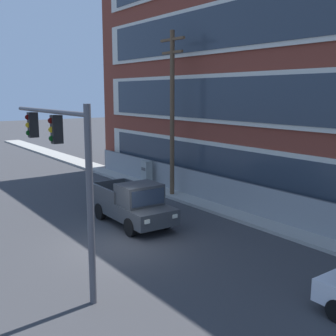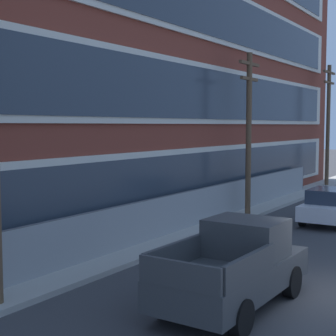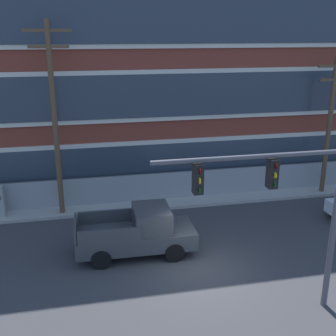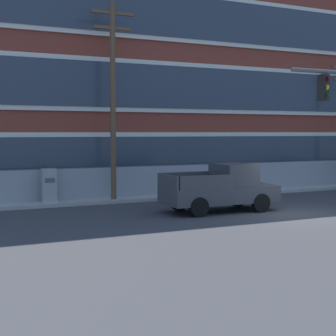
# 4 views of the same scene
# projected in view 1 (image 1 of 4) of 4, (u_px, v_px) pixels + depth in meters

# --- Properties ---
(ground_plane) EXTENTS (160.00, 160.00, 0.00)m
(ground_plane) POSITION_uv_depth(u_px,v_px,m) (121.00, 246.00, 16.79)
(ground_plane) COLOR #38383A
(sidewalk_building_side) EXTENTS (80.00, 1.78, 0.16)m
(sidewalk_building_side) POSITION_uv_depth(u_px,v_px,m) (244.00, 215.00, 20.76)
(sidewalk_building_side) COLOR #9E9B93
(sidewalk_building_side) RESTS_ON ground
(chain_link_fence) EXTENTS (35.03, 0.06, 1.67)m
(chain_link_fence) POSITION_uv_depth(u_px,v_px,m) (284.00, 209.00, 19.10)
(chain_link_fence) COLOR gray
(chain_link_fence) RESTS_ON ground
(traffic_signal_mast) EXTENTS (6.05, 0.43, 5.76)m
(traffic_signal_mast) POSITION_uv_depth(u_px,v_px,m) (64.00, 156.00, 13.01)
(traffic_signal_mast) COLOR #4C4C51
(traffic_signal_mast) RESTS_ON ground
(pickup_truck_dark_grey) EXTENTS (5.00, 2.17, 2.03)m
(pickup_truck_dark_grey) POSITION_uv_depth(u_px,v_px,m) (133.00, 204.00, 19.45)
(pickup_truck_dark_grey) COLOR #383A3D
(pickup_truck_dark_grey) RESTS_ON ground
(utility_pole_near_corner) EXTENTS (2.13, 0.26, 9.46)m
(utility_pole_near_corner) POSITION_uv_depth(u_px,v_px,m) (172.00, 109.00, 23.96)
(utility_pole_near_corner) COLOR brown
(utility_pole_near_corner) RESTS_ON ground
(electrical_cabinet) EXTENTS (0.63, 0.50, 1.71)m
(electrical_cabinet) POSITION_uv_depth(u_px,v_px,m) (147.00, 174.00, 27.27)
(electrical_cabinet) COLOR #939993
(electrical_cabinet) RESTS_ON ground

